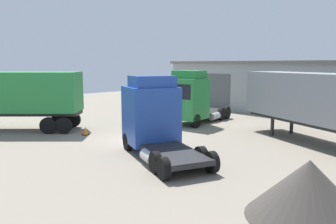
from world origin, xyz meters
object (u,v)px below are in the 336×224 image
traffic_cone (85,131)px  tractor_unit_blue (153,117)px  tractor_unit_green (191,99)px  container_trailer_green (5,94)px  container_trailer_white (332,101)px  gravel_pile (308,190)px

traffic_cone → tractor_unit_blue: bearing=4.0°
tractor_unit_green → tractor_unit_blue: 8.53m
container_trailer_green → tractor_unit_blue: size_ratio=1.41×
container_trailer_green → traffic_cone: (5.05, 3.21, -2.31)m
container_trailer_green → tractor_unit_blue: container_trailer_green is taller
container_trailer_white → traffic_cone: size_ratio=21.58×
container_trailer_green → gravel_pile: size_ratio=2.51×
tractor_unit_green → container_trailer_white: bearing=81.7°
container_trailer_green → tractor_unit_blue: 11.95m
tractor_unit_green → traffic_cone: (-2.07, -7.84, -1.68)m
container_trailer_green → gravel_pile: (20.07, 2.19, -1.66)m
container_trailer_white → gravel_pile: 9.73m
tractor_unit_blue → traffic_cone: tractor_unit_blue is taller
tractor_unit_green → container_trailer_green: bearing=-42.8°
tractor_unit_green → container_trailer_green: 13.16m
container_trailer_green → traffic_cone: size_ratio=16.73×
gravel_pile → container_trailer_green: bearing=-173.8°
tractor_unit_blue → container_trailer_white: container_trailer_white is taller
tractor_unit_blue → gravel_pile: tractor_unit_blue is taller
container_trailer_green → gravel_pile: 20.26m
tractor_unit_blue → traffic_cone: size_ratio=11.89×
container_trailer_green → container_trailer_white: container_trailer_white is taller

